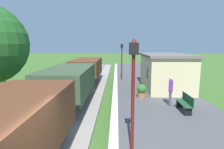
# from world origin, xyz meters

# --- Properties ---
(freight_train) EXTENTS (2.50, 19.40, 2.12)m
(freight_train) POSITION_xyz_m (-2.40, 7.21, 1.40)
(freight_train) COLOR brown
(freight_train) RESTS_ON rail_near
(station_hut) EXTENTS (3.50, 5.80, 2.78)m
(station_hut) POSITION_xyz_m (4.40, 11.05, 1.65)
(station_hut) COLOR beige
(station_hut) RESTS_ON platform_slab
(bench_near_hut) EXTENTS (0.42, 1.50, 0.91)m
(bench_near_hut) POSITION_xyz_m (4.14, 5.74, 0.72)
(bench_near_hut) COLOR #1E4C2D
(bench_near_hut) RESTS_ON platform_slab
(bench_down_platform) EXTENTS (0.42, 1.50, 0.91)m
(bench_down_platform) POSITION_xyz_m (4.14, 15.62, 0.72)
(bench_down_platform) COLOR #1E4C2D
(bench_down_platform) RESTS_ON platform_slab
(person_waiting) EXTENTS (0.34, 0.43, 1.71)m
(person_waiting) POSITION_xyz_m (3.63, 6.71, 1.18)
(person_waiting) COLOR #474C66
(person_waiting) RESTS_ON platform_slab
(potted_planter) EXTENTS (0.64, 0.64, 0.92)m
(potted_planter) POSITION_xyz_m (2.18, 8.25, 0.72)
(potted_planter) COLOR #9E6642
(potted_planter) RESTS_ON platform_slab
(lamp_post_near) EXTENTS (0.28, 0.28, 3.70)m
(lamp_post_near) POSITION_xyz_m (1.02, 2.02, 2.80)
(lamp_post_near) COLOR #591414
(lamp_post_near) RESTS_ON platform_slab
(lamp_post_far) EXTENTS (0.28, 0.28, 3.70)m
(lamp_post_far) POSITION_xyz_m (1.02, 14.61, 2.80)
(lamp_post_far) COLOR #591414
(lamp_post_far) RESTS_ON platform_slab
(tree_trackside_far) EXTENTS (2.91, 2.91, 5.16)m
(tree_trackside_far) POSITION_xyz_m (-8.99, 11.15, 3.68)
(tree_trackside_far) COLOR #4C3823
(tree_trackside_far) RESTS_ON ground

